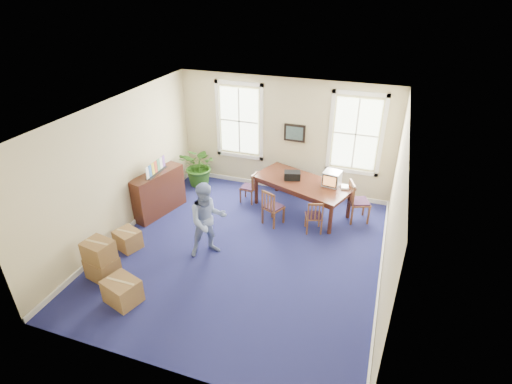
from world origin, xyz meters
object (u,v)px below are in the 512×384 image
(potted_plant, at_px, (200,166))
(cardboard_boxes, at_px, (114,258))
(conference_table, at_px, (301,196))
(crt_tv, at_px, (332,178))
(man, at_px, (208,220))
(credenza, at_px, (158,192))
(chair_near_left, at_px, (273,207))

(potted_plant, distance_m, cardboard_boxes, 4.27)
(conference_table, xyz_separation_m, cardboard_boxes, (-2.99, -3.81, 0.03))
(crt_tv, xyz_separation_m, cardboard_boxes, (-3.72, -3.86, -0.57))
(crt_tv, height_order, man, man)
(credenza, bearing_deg, man, -16.39)
(potted_plant, bearing_deg, cardboard_boxes, -88.15)
(crt_tv, distance_m, man, 3.38)
(conference_table, bearing_deg, crt_tv, 24.97)
(credenza, bearing_deg, crt_tv, 32.44)
(chair_near_left, bearing_deg, potted_plant, -2.74)
(conference_table, relative_size, chair_near_left, 2.59)
(potted_plant, bearing_deg, man, -60.90)
(potted_plant, bearing_deg, crt_tv, -5.86)
(credenza, height_order, cardboard_boxes, credenza)
(conference_table, xyz_separation_m, potted_plant, (-3.13, 0.45, 0.19))
(cardboard_boxes, bearing_deg, crt_tv, 46.08)
(conference_table, distance_m, crt_tv, 0.96)
(man, height_order, credenza, man)
(man, bearing_deg, crt_tv, 9.91)
(conference_table, distance_m, potted_plant, 3.16)
(chair_near_left, distance_m, potted_plant, 2.93)
(credenza, bearing_deg, potted_plant, 93.85)
(crt_tv, distance_m, cardboard_boxes, 5.40)
(chair_near_left, xyz_separation_m, credenza, (-2.95, -0.45, 0.11))
(potted_plant, bearing_deg, credenza, -100.65)
(conference_table, relative_size, credenza, 1.64)
(man, xyz_separation_m, credenza, (-1.96, 1.17, -0.27))
(conference_table, distance_m, man, 2.92)
(man, relative_size, potted_plant, 1.41)
(credenza, height_order, potted_plant, potted_plant)
(man, height_order, cardboard_boxes, man)
(credenza, bearing_deg, cardboard_boxes, -64.96)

